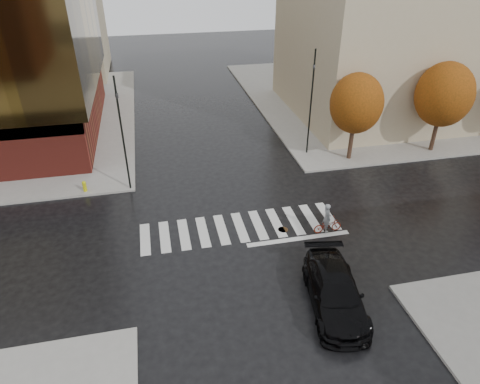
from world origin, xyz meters
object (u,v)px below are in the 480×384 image
(traffic_light_nw, at_px, (121,127))
(traffic_light_ne, at_px, (312,96))
(cyclist, at_px, (327,222))
(fire_hydrant, at_px, (84,186))
(sedan, at_px, (335,292))

(traffic_light_nw, distance_m, traffic_light_ne, 13.76)
(cyclist, distance_m, traffic_light_nw, 13.82)
(traffic_light_ne, xyz_separation_m, fire_hydrant, (-16.41, -2.50, -4.16))
(cyclist, xyz_separation_m, fire_hydrant, (-14.01, 7.50, -0.08))
(traffic_light_nw, bearing_deg, sedan, 10.93)
(traffic_light_nw, bearing_deg, cyclist, 31.72)
(cyclist, relative_size, traffic_light_nw, 0.25)
(traffic_light_ne, bearing_deg, cyclist, 89.10)
(sedan, bearing_deg, traffic_light_ne, 83.81)
(fire_hydrant, bearing_deg, traffic_light_ne, 8.66)
(cyclist, height_order, traffic_light_nw, traffic_light_nw)
(traffic_light_nw, distance_m, fire_hydrant, 4.91)
(traffic_light_nw, bearing_deg, traffic_light_ne, 76.41)
(cyclist, height_order, traffic_light_ne, traffic_light_ne)
(traffic_light_ne, bearing_deg, traffic_light_nw, 23.95)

